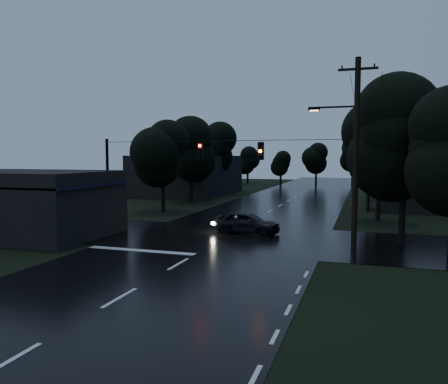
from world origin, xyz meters
The scene contains 18 objects.
ground centered at (0.00, 0.00, 0.00)m, with size 160.00×160.00×0.00m, color black.
main_road centered at (0.00, 30.00, 0.00)m, with size 12.00×120.00×0.02m, color black.
cross_street centered at (0.00, 12.00, 0.00)m, with size 60.00×9.00×0.02m, color black.
storefront centered at (-12.95, 9.00, 2.02)m, with size 12.15×7.00×4.00m.
building_far_right centered at (14.00, 34.00, 2.20)m, with size 10.00×14.00×4.40m, color black.
building_far_left centered at (-14.00, 40.00, 2.50)m, with size 10.00×16.00×5.00m, color black.
utility_pole_main centered at (7.41, 11.00, 5.26)m, with size 3.50×0.30×10.00m.
utility_pole_far centered at (8.30, 28.00, 3.88)m, with size 2.00×0.30×7.50m.
anchor_pole_left centered at (-7.50, 11.00, 3.00)m, with size 0.18×0.18×6.00m, color black.
span_signals centered at (0.56, 10.99, 5.24)m, with size 15.00×0.37×1.12m.
tree_corner_near centered at (10.00, 13.00, 5.99)m, with size 4.48×4.48×9.44m.
tree_left_a centered at (-9.00, 22.00, 5.24)m, with size 3.92×3.92×8.26m.
tree_left_b centered at (-9.60, 30.00, 5.62)m, with size 4.20×4.20×8.85m.
tree_left_c centered at (-10.20, 40.00, 5.99)m, with size 4.48×4.48×9.44m.
tree_right_a centered at (9.00, 22.00, 5.62)m, with size 4.20×4.20×8.85m.
tree_right_b centered at (9.60, 30.00, 5.99)m, with size 4.48×4.48×9.44m.
tree_right_c centered at (10.20, 40.00, 6.37)m, with size 4.76×4.76×10.03m.
car centered at (0.91, 13.64, 0.72)m, with size 1.69×4.21×1.43m, color black.
Camera 1 is at (7.98, -12.92, 4.91)m, focal length 35.00 mm.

